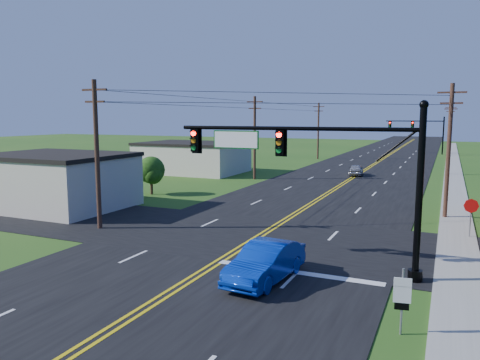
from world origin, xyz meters
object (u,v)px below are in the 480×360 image
at_px(signal_mast_far, 418,129).
at_px(stop_sign, 471,210).
at_px(blue_car, 265,263).
at_px(signal_mast_main, 313,164).
at_px(route_sign, 402,296).

xyz_separation_m(signal_mast_far, stop_sign, (6.69, -63.27, -2.91)).
bearing_deg(blue_car, signal_mast_main, 68.83).
relative_size(signal_mast_main, blue_car, 2.36).
bearing_deg(blue_car, stop_sign, 59.96).
height_order(signal_mast_far, route_sign, signal_mast_far).
height_order(signal_mast_main, blue_car, signal_mast_main).
bearing_deg(signal_mast_far, signal_mast_main, -90.08).
relative_size(signal_mast_main, route_sign, 5.24).
bearing_deg(signal_mast_far, stop_sign, -83.96).
height_order(signal_mast_far, blue_car, signal_mast_far).
bearing_deg(signal_mast_far, blue_car, -91.04).
bearing_deg(signal_mast_main, stop_sign, 52.13).
height_order(signal_mast_far, stop_sign, signal_mast_far).
bearing_deg(stop_sign, blue_car, -133.07).
distance_m(signal_mast_main, route_sign, 7.68).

